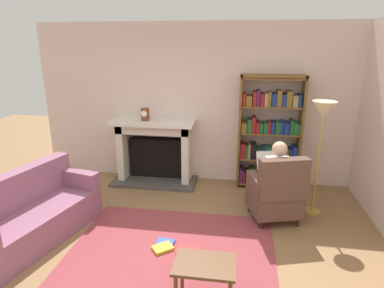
% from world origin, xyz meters
% --- Properties ---
extents(ground, '(14.00, 14.00, 0.00)m').
position_xyz_m(ground, '(0.00, 0.00, 0.00)').
color(ground, olive).
extents(back_wall, '(5.60, 0.10, 2.70)m').
position_xyz_m(back_wall, '(0.00, 2.55, 1.35)').
color(back_wall, beige).
rests_on(back_wall, ground).
extents(area_rug, '(2.40, 1.80, 0.01)m').
position_xyz_m(area_rug, '(0.00, 0.30, 0.01)').
color(area_rug, '#90393F').
rests_on(area_rug, ground).
extents(fireplace, '(1.45, 0.64, 1.11)m').
position_xyz_m(fireplace, '(-0.72, 2.30, 0.59)').
color(fireplace, '#4C4742').
rests_on(fireplace, ground).
extents(mantel_clock, '(0.14, 0.14, 0.21)m').
position_xyz_m(mantel_clock, '(-0.84, 2.20, 1.22)').
color(mantel_clock, brown).
rests_on(mantel_clock, fireplace).
extents(bookshelf, '(1.02, 0.32, 1.89)m').
position_xyz_m(bookshelf, '(1.21, 2.33, 0.91)').
color(bookshelf, brown).
rests_on(bookshelf, ground).
extents(armchair_reading, '(0.79, 0.78, 0.97)m').
position_xyz_m(armchair_reading, '(1.26, 1.17, 0.42)').
color(armchair_reading, '#331E14').
rests_on(armchair_reading, ground).
extents(seated_reader, '(0.46, 0.59, 1.14)m').
position_xyz_m(seated_reader, '(1.23, 1.28, 0.62)').
color(seated_reader, white).
rests_on(seated_reader, ground).
extents(sofa_floral, '(1.11, 1.82, 0.85)m').
position_xyz_m(sofa_floral, '(-1.78, 0.28, 0.32)').
color(sofa_floral, '#8E5772').
rests_on(sofa_floral, ground).
extents(side_table, '(0.56, 0.39, 0.47)m').
position_xyz_m(side_table, '(0.48, -0.51, 0.39)').
color(side_table, brown).
rests_on(side_table, ground).
extents(scattered_books, '(0.59, 0.34, 0.04)m').
position_xyz_m(scattered_books, '(0.02, 0.29, 0.03)').
color(scattered_books, '#334CA5').
rests_on(scattered_books, area_rug).
extents(floor_lamp, '(0.32, 0.32, 1.63)m').
position_xyz_m(floor_lamp, '(1.82, 1.49, 1.38)').
color(floor_lamp, '#B7933F').
rests_on(floor_lamp, ground).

